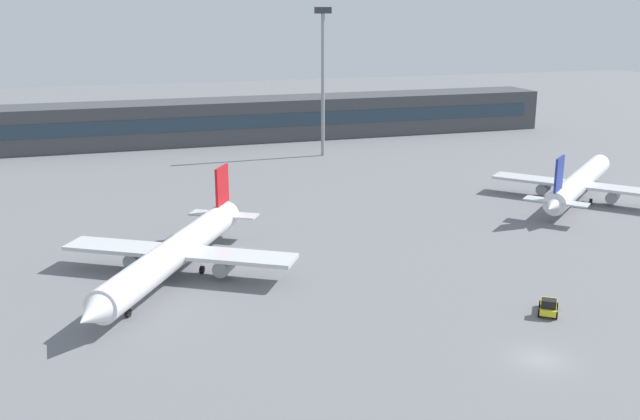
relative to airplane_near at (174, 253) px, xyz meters
The scene contains 6 objects.
ground_plane 29.47m from the airplane_near, 22.92° to the left, with size 400.00×400.00×0.00m, color slate.
terminal_building 86.38m from the airplane_near, 71.77° to the left, with size 135.42×12.13×9.00m.
airplane_near is the anchor object (origin of this frame).
airplane_mid 64.97m from the airplane_near, 13.94° to the left, with size 29.33×27.01×9.12m.
baggage_tug_yellow 39.12m from the airplane_near, 31.86° to the right, with size 3.32×3.80×1.75m.
floodlight_tower_west 71.31m from the airplane_near, 59.12° to the left, with size 3.20×0.80×28.47m.
Camera 1 is at (-34.47, -48.16, 28.74)m, focal length 41.30 mm.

